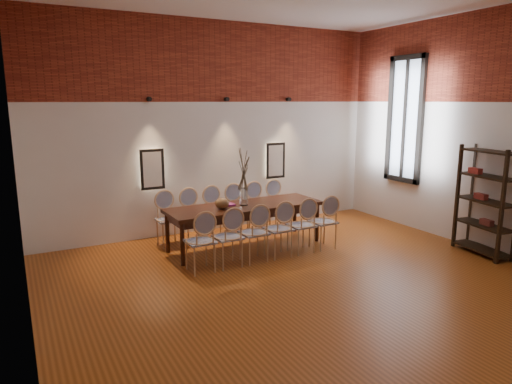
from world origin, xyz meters
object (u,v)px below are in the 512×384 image
dining_table (245,226)px  chair_near_a (200,241)px  chair_far_f (279,205)px  chair_far_e (259,208)px  chair_near_d (278,229)px  book (227,205)px  chair_far_d (238,211)px  vase (244,197)px  bowl (222,203)px  chair_far_a (169,220)px  chair_near_b (228,237)px  chair_near_e (301,225)px  chair_near_f (323,222)px  chair_far_c (216,213)px  chair_far_b (193,216)px  shelving_rack (486,201)px  chair_near_c (254,233)px

dining_table → chair_near_a: size_ratio=2.91×
chair_far_f → chair_far_e: bearing=-0.0°
dining_table → chair_near_d: chair_near_d is taller
chair_far_e → book: chair_far_e is taller
chair_far_d → chair_far_e: bearing=-180.0°
chair_far_e → vase: bearing=45.3°
chair_near_d → book: chair_near_d is taller
bowl → book: (0.16, 0.16, -0.07)m
chair_far_a → chair_far_f: 2.28m
chair_near_b → chair_far_e: (1.34, 1.46, 0.00)m
chair_near_e → chair_near_f: (0.46, 0.01, 0.00)m
chair_far_c → chair_far_e: size_ratio=1.00×
chair_far_e → vase: size_ratio=3.13×
chair_near_e → bowl: size_ratio=3.92×
chair_near_b → book: size_ratio=3.62×
chair_far_b → dining_table: bearing=133.6°
chair_far_a → chair_far_c: size_ratio=1.00×
chair_far_d → book: bearing=49.2°
chair_near_f → bowl: (-1.61, 0.64, 0.37)m
chair_near_f → chair_far_f: 1.44m
chair_near_b → chair_near_f: size_ratio=1.00×
chair_far_b → bowl: (0.24, -0.77, 0.37)m
chair_far_c → bowl: bearing=73.3°
chair_far_a → book: 1.08m
chair_far_f → book: size_ratio=3.62×
chair_far_e → shelving_rack: bearing=131.0°
book → shelving_rack: shelving_rack is taller
chair_far_d → chair_near_b: bearing=57.6°
chair_near_c → chair_near_d: bearing=0.0°
dining_table → chair_far_d: 0.76m
chair_far_b → chair_far_d: size_ratio=1.00×
dining_table → chair_far_a: (-1.15, 0.70, 0.09)m
dining_table → chair_near_c: bearing=-107.6°
chair_far_f → bowl: 1.81m
chair_near_c → chair_near_f: bearing=0.0°
bowl → book: bearing=45.9°
chair_near_c → bowl: size_ratio=3.92×
chair_far_f → chair_far_a: bearing=0.0°
chair_near_a → chair_far_d: bearing=46.4°
chair_near_c → chair_far_e: bearing=57.6°
chair_far_b → chair_near_c: bearing=107.6°
chair_near_c → chair_near_e: 0.91m
chair_near_e → chair_far_b: 1.99m
chair_near_f → chair_far_f: (-0.02, 1.44, 0.00)m
chair_near_e → chair_far_f: bearing=72.4°
chair_near_a → chair_far_c: 1.71m
dining_table → chair_near_b: 1.00m
dining_table → chair_near_b: bearing=-133.6°
chair_far_a → vase: (1.13, -0.70, 0.43)m
chair_near_e → book: bearing=139.7°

